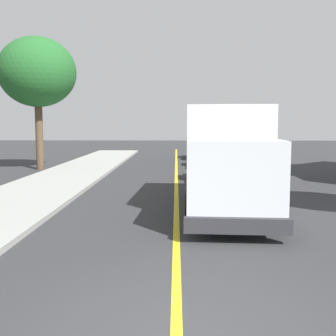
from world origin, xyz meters
TOP-DOWN VIEW (x-y plane):
  - ground_plane at (0.00, 0.00)m, footprint 120.00×120.00m
  - centre_line_yellow at (0.00, 10.00)m, footprint 0.16×56.00m
  - box_truck at (1.58, 7.89)m, footprint 2.81×7.31m
  - parked_car_near at (1.89, 14.28)m, footprint 1.85×4.42m
  - parked_car_mid at (2.13, 20.93)m, footprint 1.94×4.46m
  - parked_car_far at (1.90, 26.92)m, footprint 1.96×4.46m
  - street_tree_down_block at (-7.92, 18.99)m, footprint 4.39×4.39m

SIDE VIEW (x-z plane):
  - ground_plane at x=0.00m, z-range 0.00..0.00m
  - centre_line_yellow at x=0.00m, z-range 0.00..0.01m
  - parked_car_near at x=1.89m, z-range -0.04..1.63m
  - parked_car_mid at x=2.13m, z-range -0.04..1.63m
  - parked_car_far at x=1.90m, z-range -0.04..1.63m
  - box_truck at x=1.58m, z-range 0.17..3.37m
  - street_tree_down_block at x=-7.92m, z-range 1.77..9.33m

